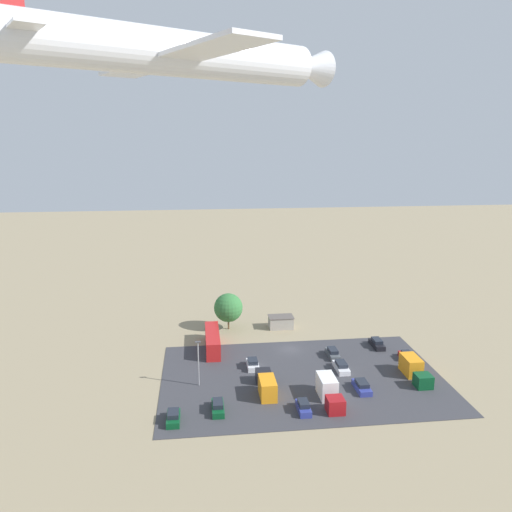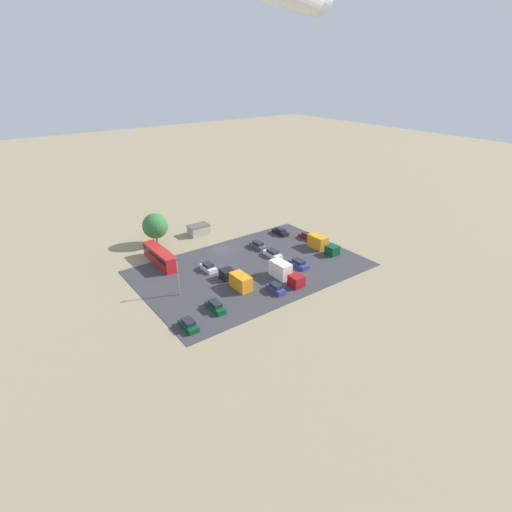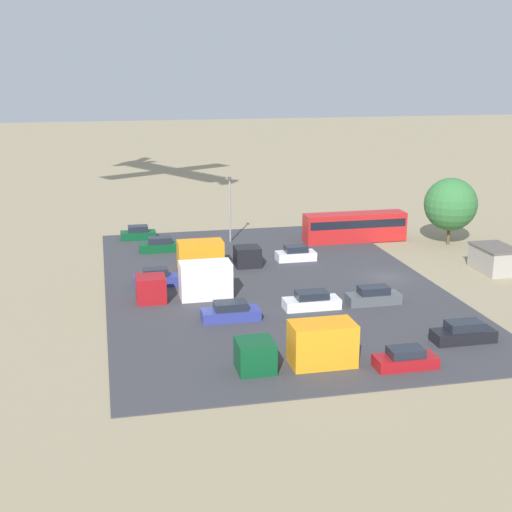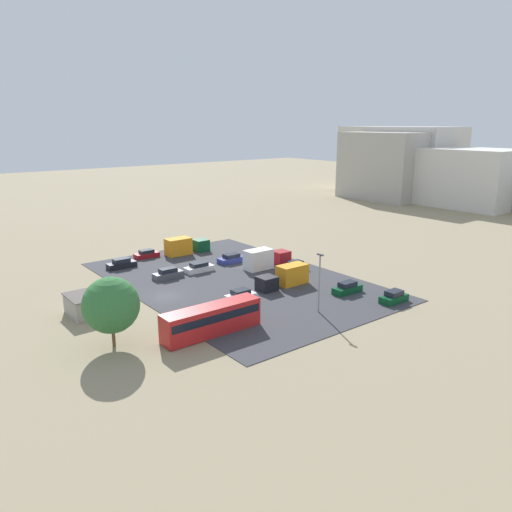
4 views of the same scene
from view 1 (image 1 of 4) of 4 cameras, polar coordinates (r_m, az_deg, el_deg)
name	(u,v)px [view 1 (image 1 of 4)]	position (r m, az deg, el deg)	size (l,w,h in m)	color
ground_plane	(289,349)	(95.92, 3.84, -10.61)	(400.00, 400.00, 0.00)	gray
parking_lot_surface	(302,378)	(85.60, 5.29, -13.66)	(46.36, 30.35, 0.08)	#38383D
shed_building	(281,322)	(105.77, 2.85, -7.54)	(5.19, 3.41, 2.54)	#9E998E
bus	(212,340)	(95.49, -5.00, -9.54)	(2.62, 11.92, 3.28)	red
parked_car_0	(333,353)	(93.38, 8.76, -10.93)	(1.76, 4.63, 1.55)	#4C5156
parked_car_1	(362,386)	(82.80, 12.01, -14.37)	(1.95, 4.71, 1.50)	navy
parked_car_2	(173,417)	(74.07, -9.43, -17.74)	(1.84, 4.08, 1.58)	#0C4723
parked_car_3	(407,356)	(95.20, 16.89, -10.92)	(1.80, 4.27, 1.41)	maroon
parked_car_4	(253,364)	(88.23, -0.38, -12.25)	(1.93, 4.10, 1.56)	silver
parked_car_5	(218,407)	(75.75, -4.38, -16.83)	(1.73, 4.56, 1.60)	#0C4723
parked_car_6	(377,343)	(99.14, 13.65, -9.69)	(1.79, 4.70, 1.58)	black
parked_car_7	(303,407)	(75.83, 5.44, -16.81)	(1.70, 4.06, 1.64)	navy
parked_car_8	(341,367)	(88.57, 9.71, -12.37)	(1.93, 4.76, 1.48)	silver
parked_truck_0	(414,369)	(88.66, 17.64, -12.26)	(2.56, 8.17, 3.01)	#0C4723
parked_truck_1	(329,391)	(78.69, 8.36, -15.05)	(2.50, 8.33, 3.22)	maroon
parked_truck_2	(266,384)	(80.16, 1.19, -14.47)	(2.43, 8.33, 2.89)	black
tree_near_shed	(228,308)	(103.98, -3.18, -5.92)	(5.97, 5.97, 7.68)	brown
light_pole_lot_centre	(198,361)	(81.50, -6.61, -11.83)	(0.90, 0.28, 7.52)	gray
airplane	(186,54)	(49.48, -7.97, 21.85)	(31.56, 25.84, 8.61)	white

